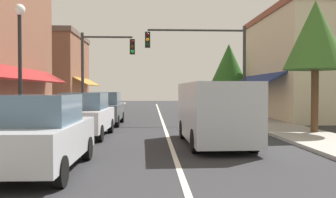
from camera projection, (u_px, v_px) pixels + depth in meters
ground_plane at (162, 121)px, 21.25m from camera, size 80.00×80.00×0.00m
sidewalk_left at (70, 121)px, 20.99m from camera, size 2.60×56.00×0.12m
sidewalk_right at (253, 120)px, 21.50m from camera, size 2.60×56.00×0.12m
lane_center_stripe at (162, 121)px, 21.25m from camera, size 0.14×52.00×0.01m
storefront_right_block at (297, 65)px, 23.57m from camera, size 5.81×10.20×7.03m
storefront_far_left at (48, 73)px, 30.70m from camera, size 6.94×8.20×6.75m
parked_car_nearest_left at (41, 134)px, 8.06m from camera, size 1.81×4.12×1.77m
parked_car_second_left at (86, 115)px, 14.04m from camera, size 1.87×4.15×1.77m
parked_car_third_left at (105, 109)px, 19.02m from camera, size 1.81×4.11×1.77m
van_in_lane at (214, 111)px, 12.12m from camera, size 2.10×5.23×2.12m
traffic_signal_mast_arm at (209, 55)px, 20.59m from camera, size 5.91×0.50×5.61m
traffic_signal_left_corner at (101, 63)px, 21.23m from camera, size 3.24×0.50×5.32m
street_lamp_left_near at (20, 51)px, 11.46m from camera, size 0.36×0.36×4.66m
tree_right_near at (315, 36)px, 14.74m from camera, size 2.61×2.61×5.61m
tree_right_far at (229, 66)px, 28.88m from camera, size 3.19×3.19×5.64m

